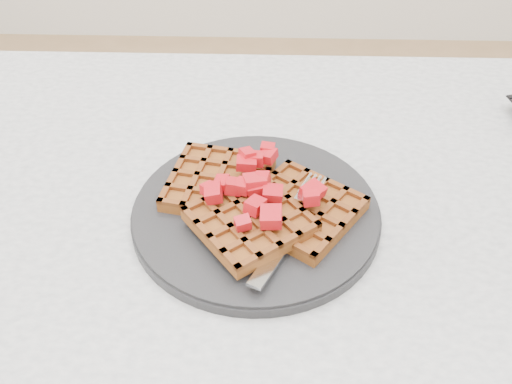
# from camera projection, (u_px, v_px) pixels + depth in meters

# --- Properties ---
(table) EXTENTS (1.20, 0.80, 0.75)m
(table) POSITION_uv_depth(u_px,v_px,m) (342.00, 282.00, 0.74)
(table) COLOR silver
(table) RESTS_ON ground
(plate) EXTENTS (0.29, 0.29, 0.02)m
(plate) POSITION_uv_depth(u_px,v_px,m) (256.00, 213.00, 0.66)
(plate) COLOR black
(plate) RESTS_ON table
(waffles) EXTENTS (0.24, 0.22, 0.03)m
(waffles) POSITION_uv_depth(u_px,v_px,m) (256.00, 203.00, 0.65)
(waffles) COLOR #94501F
(waffles) RESTS_ON plate
(strawberry_pile) EXTENTS (0.15, 0.15, 0.02)m
(strawberry_pile) POSITION_uv_depth(u_px,v_px,m) (256.00, 183.00, 0.63)
(strawberry_pile) COLOR #A50611
(strawberry_pile) RESTS_ON waffles
(fork) EXTENTS (0.10, 0.17, 0.02)m
(fork) POSITION_uv_depth(u_px,v_px,m) (293.00, 228.00, 0.62)
(fork) COLOR silver
(fork) RESTS_ON plate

